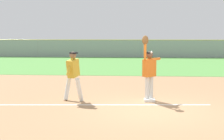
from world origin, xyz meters
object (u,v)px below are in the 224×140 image
fielder (149,69)px  baseball (152,52)px  parked_car_white (185,49)px  first_base (149,100)px  runner (73,73)px  parked_car_green (74,49)px  parked_car_tan (129,49)px

fielder → baseball: size_ratio=30.81×
fielder → parked_car_white: fielder is taller
first_base → parked_car_white: parked_car_white is taller
first_base → baseball: baseball is taller
baseball → parked_car_white: size_ratio=0.02×
runner → parked_car_green: bearing=119.4°
baseball → parked_car_tan: size_ratio=0.02×
baseball → parked_car_green: (-7.57, 25.22, -1.03)m
baseball → parked_car_white: (4.97, 25.37, -1.03)m
fielder → parked_car_tan: size_ratio=0.50×
first_base → runner: 2.82m
parked_car_green → parked_car_tan: same height
first_base → runner: size_ratio=0.22×
parked_car_green → parked_car_white: size_ratio=1.01×
runner → baseball: bearing=20.3°
first_base → fielder: (-0.03, 0.12, 1.08)m
first_base → fielder: bearing=103.4°
first_base → parked_car_white: (5.02, 25.31, 0.63)m
parked_car_green → parked_car_white: same height
runner → parked_car_tan: (1.44, 25.61, -0.32)m
baseball → parked_car_white: baseball is taller
parked_car_white → baseball: bearing=-102.6°
parked_car_green → parked_car_white: (12.54, 0.15, 0.00)m
runner → parked_car_white: (7.67, 25.46, -0.32)m
fielder → runner: size_ratio=1.33×
first_base → runner: bearing=-176.8°
first_base → parked_car_tan: 25.50m
fielder → parked_car_white: (5.04, 25.19, -0.45)m
parked_car_tan → parked_car_green: bearing=-172.4°
fielder → parked_car_white: 25.69m
fielder → baseball: (0.07, -0.18, 0.59)m
fielder → baseball: fielder is taller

